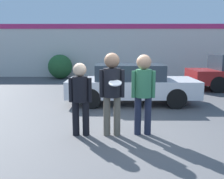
% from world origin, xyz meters
% --- Properties ---
extents(ground_plane, '(56.00, 56.00, 0.00)m').
position_xyz_m(ground_plane, '(0.00, 0.00, 0.00)').
color(ground_plane, '#4C4C4F').
extents(storefront_building, '(24.00, 0.22, 3.35)m').
position_xyz_m(storefront_building, '(0.00, 10.84, 1.70)').
color(storefront_building, silver).
rests_on(storefront_building, ground).
extents(person_left, '(0.50, 0.33, 1.59)m').
position_xyz_m(person_left, '(-0.92, -0.07, 0.93)').
color(person_left, black).
rests_on(person_left, ground).
extents(person_middle_with_frisbee, '(0.54, 0.58, 1.80)m').
position_xyz_m(person_middle_with_frisbee, '(-0.24, -0.08, 1.09)').
color(person_middle_with_frisbee, '#665B4C').
rests_on(person_middle_with_frisbee, ground).
extents(person_right, '(0.52, 0.35, 1.76)m').
position_xyz_m(person_right, '(0.44, -0.01, 1.06)').
color(person_right, '#1E2338').
rests_on(person_right, ground).
extents(parked_car_near, '(4.33, 1.77, 1.34)m').
position_xyz_m(parked_car_near, '(0.39, 3.13, 0.69)').
color(parked_car_near, silver).
rests_on(parked_car_near, ground).
extents(shrub, '(1.47, 1.47, 1.47)m').
position_xyz_m(shrub, '(-3.49, 9.92, 0.73)').
color(shrub, '#285B2D').
rests_on(shrub, ground).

